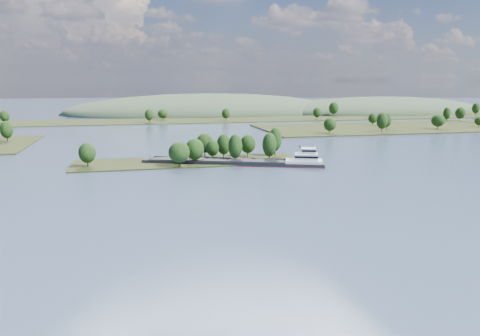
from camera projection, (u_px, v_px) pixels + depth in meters
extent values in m
plane|color=#35455C|center=(210.00, 193.00, 151.74)|extent=(1800.00, 1800.00, 0.00)
cube|color=#242C13|center=(188.00, 162.00, 209.21)|extent=(100.00, 30.00, 1.20)
cylinder|color=black|center=(235.00, 158.00, 204.32)|extent=(0.50, 0.50, 4.13)
ellipsoid|color=black|center=(235.00, 146.00, 203.36)|extent=(6.22, 6.22, 10.61)
cylinder|color=black|center=(205.00, 153.00, 221.25)|extent=(0.50, 0.50, 3.63)
ellipsoid|color=black|center=(205.00, 143.00, 220.40)|extent=(8.39, 8.39, 9.34)
cylinder|color=black|center=(195.00, 160.00, 202.08)|extent=(0.50, 0.50, 3.58)
ellipsoid|color=black|center=(195.00, 149.00, 201.24)|extent=(8.30, 8.30, 9.20)
cylinder|color=black|center=(213.00, 156.00, 213.88)|extent=(0.50, 0.50, 2.90)
ellipsoid|color=black|center=(213.00, 148.00, 213.21)|extent=(6.10, 6.10, 7.46)
cylinder|color=black|center=(179.00, 163.00, 195.12)|extent=(0.50, 0.50, 3.41)
ellipsoid|color=black|center=(179.00, 152.00, 194.32)|extent=(8.98, 8.98, 8.77)
cylinder|color=black|center=(88.00, 163.00, 194.77)|extent=(0.50, 0.50, 3.32)
ellipsoid|color=black|center=(87.00, 153.00, 194.00)|extent=(7.04, 7.04, 8.53)
cylinder|color=black|center=(224.00, 154.00, 215.83)|extent=(0.50, 0.50, 3.73)
ellipsoid|color=black|center=(224.00, 144.00, 214.96)|extent=(6.46, 6.46, 9.58)
cylinder|color=black|center=(275.00, 151.00, 223.36)|extent=(0.50, 0.50, 4.48)
ellipsoid|color=black|center=(275.00, 139.00, 222.31)|extent=(6.26, 6.26, 11.51)
cylinder|color=black|center=(269.00, 156.00, 208.59)|extent=(0.50, 0.50, 4.19)
ellipsoid|color=black|center=(269.00, 145.00, 207.61)|extent=(6.42, 6.42, 10.79)
cylinder|color=black|center=(248.00, 153.00, 220.66)|extent=(0.50, 0.50, 3.43)
ellipsoid|color=black|center=(248.00, 144.00, 219.86)|extent=(7.30, 7.30, 8.83)
cylinder|color=black|center=(7.00, 138.00, 273.48)|extent=(0.50, 0.50, 3.99)
ellipsoid|color=black|center=(6.00, 130.00, 272.55)|extent=(7.14, 7.14, 10.27)
cube|color=#242C13|center=(456.00, 126.00, 374.91)|extent=(320.00, 90.00, 1.60)
cylinder|color=black|center=(330.00, 131.00, 315.87)|extent=(0.50, 0.50, 3.53)
ellipsoid|color=black|center=(330.00, 124.00, 315.04)|extent=(8.38, 8.38, 9.08)
cylinder|color=black|center=(460.00, 119.00, 413.43)|extent=(0.50, 0.50, 4.06)
ellipsoid|color=black|center=(460.00, 113.00, 412.48)|extent=(8.69, 8.69, 10.43)
cylinder|color=black|center=(479.00, 125.00, 360.50)|extent=(0.50, 0.50, 2.70)
ellipsoid|color=black|center=(479.00, 121.00, 359.87)|extent=(7.18, 7.18, 6.93)
cylinder|color=black|center=(438.00, 127.00, 344.91)|extent=(0.50, 0.50, 3.63)
ellipsoid|color=black|center=(438.00, 120.00, 344.06)|extent=(9.69, 9.69, 9.33)
cylinder|color=black|center=(382.00, 129.00, 324.11)|extent=(0.50, 0.50, 4.50)
ellipsoid|color=black|center=(382.00, 121.00, 323.06)|extent=(7.87, 7.87, 11.58)
cylinder|color=black|center=(387.00, 127.00, 340.37)|extent=(0.50, 0.50, 3.87)
ellipsoid|color=black|center=(387.00, 120.00, 339.46)|extent=(5.85, 5.85, 9.95)
cylinder|color=black|center=(372.00, 123.00, 375.47)|extent=(0.50, 0.50, 3.18)
ellipsoid|color=black|center=(373.00, 118.00, 374.73)|extent=(7.08, 7.08, 8.19)
cylinder|color=black|center=(446.00, 119.00, 405.70)|extent=(0.50, 0.50, 4.17)
ellipsoid|color=black|center=(447.00, 113.00, 404.72)|extent=(6.15, 6.15, 10.71)
cube|color=#242C13|center=(159.00, 121.00, 419.94)|extent=(900.00, 60.00, 1.20)
cylinder|color=black|center=(317.00, 117.00, 434.78)|extent=(0.50, 0.50, 3.62)
ellipsoid|color=black|center=(317.00, 112.00, 433.94)|extent=(7.40, 7.40, 9.31)
cylinder|color=black|center=(163.00, 118.00, 426.09)|extent=(0.50, 0.50, 3.27)
ellipsoid|color=black|center=(163.00, 114.00, 425.33)|extent=(8.73, 8.73, 8.41)
cylinder|color=black|center=(475.00, 113.00, 482.02)|extent=(0.50, 0.50, 4.31)
ellipsoid|color=black|center=(476.00, 108.00, 481.01)|extent=(7.50, 7.50, 11.08)
cylinder|color=black|center=(333.00, 114.00, 470.84)|extent=(0.50, 0.50, 4.73)
ellipsoid|color=black|center=(334.00, 108.00, 469.74)|extent=(9.44, 9.44, 12.17)
cylinder|color=black|center=(5.00, 122.00, 385.93)|extent=(0.50, 0.50, 3.77)
ellipsoid|color=black|center=(5.00, 116.00, 385.05)|extent=(7.71, 7.71, 9.70)
cylinder|color=black|center=(226.00, 118.00, 422.60)|extent=(0.50, 0.50, 3.59)
ellipsoid|color=black|center=(226.00, 113.00, 421.76)|extent=(7.37, 7.37, 9.22)
cylinder|color=black|center=(149.00, 121.00, 398.68)|extent=(0.50, 0.50, 3.85)
ellipsoid|color=black|center=(149.00, 115.00, 397.78)|extent=(7.10, 7.10, 9.89)
ellipsoid|color=#334630|center=(381.00, 112.00, 544.37)|extent=(260.00, 140.00, 36.00)
ellipsoid|color=#334630|center=(208.00, 113.00, 528.97)|extent=(320.00, 160.00, 44.00)
cube|color=black|center=(235.00, 163.00, 203.78)|extent=(75.78, 36.11, 2.13)
cube|color=maroon|center=(235.00, 164.00, 203.86)|extent=(76.03, 36.36, 0.24)
cube|color=black|center=(219.00, 158.00, 209.13)|extent=(56.24, 21.33, 0.77)
cube|color=black|center=(215.00, 162.00, 199.91)|extent=(56.24, 21.33, 0.77)
cube|color=black|center=(217.00, 160.00, 204.55)|extent=(57.34, 28.44, 0.29)
cube|color=black|center=(170.00, 159.00, 207.23)|extent=(10.92, 10.46, 0.34)
cube|color=black|center=(193.00, 159.00, 205.86)|extent=(10.92, 10.46, 0.34)
cube|color=black|center=(217.00, 160.00, 204.49)|extent=(10.92, 10.46, 0.34)
cube|color=black|center=(241.00, 160.00, 203.13)|extent=(10.92, 10.46, 0.34)
cube|color=black|center=(266.00, 161.00, 201.76)|extent=(10.92, 10.46, 0.34)
cube|color=black|center=(148.00, 161.00, 208.74)|extent=(5.76, 9.16, 1.93)
cylinder|color=black|center=(150.00, 158.00, 208.37)|extent=(0.30, 0.30, 2.13)
cube|color=white|center=(304.00, 161.00, 199.62)|extent=(17.73, 14.10, 1.16)
cube|color=white|center=(306.00, 157.00, 199.14)|extent=(11.76, 10.62, 2.90)
cube|color=black|center=(306.00, 156.00, 199.07)|extent=(12.00, 10.87, 0.87)
cube|color=white|center=(309.00, 151.00, 198.56)|extent=(7.46, 7.46, 2.13)
cube|color=black|center=(309.00, 150.00, 198.48)|extent=(7.71, 7.71, 0.77)
cube|color=white|center=(309.00, 148.00, 198.34)|extent=(7.96, 7.96, 0.19)
cylinder|color=white|center=(315.00, 146.00, 197.82)|extent=(0.25, 0.25, 2.51)
cylinder|color=black|center=(300.00, 147.00, 201.63)|extent=(0.62, 0.62, 1.16)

